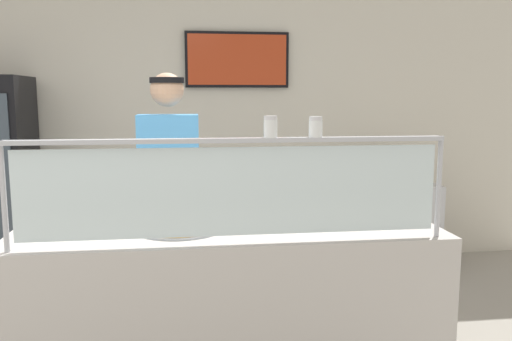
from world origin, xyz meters
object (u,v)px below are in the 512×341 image
at_px(pizza_tray, 180,226).
at_px(pizza_box_stack, 396,173).
at_px(parmesan_shaker, 271,128).
at_px(pizza_server, 179,222).
at_px(pepper_flake_shaker, 316,128).
at_px(worker_figure, 170,192).

distance_m(pizza_tray, pizza_box_stack, 2.69).
bearing_deg(parmesan_shaker, pizza_server, 146.24).
height_order(parmesan_shaker, pizza_box_stack, parmesan_shaker).
height_order(pizza_server, parmesan_shaker, parmesan_shaker).
relative_size(pizza_tray, pepper_flake_shaker, 4.86).
xyz_separation_m(pizza_tray, pizza_server, (-0.00, -0.02, 0.02)).
height_order(pizza_server, pizza_box_stack, pizza_box_stack).
distance_m(parmesan_shaker, pizza_box_stack, 2.71).
bearing_deg(pizza_box_stack, pizza_tray, -135.58).
height_order(pizza_server, pepper_flake_shaker, pepper_flake_shaker).
bearing_deg(pizza_box_stack, pizza_server, -135.34).
distance_m(pizza_server, pepper_flake_shaker, 0.84).
xyz_separation_m(pizza_server, parmesan_shaker, (0.42, -0.28, 0.49)).
height_order(worker_figure, pizza_box_stack, worker_figure).
bearing_deg(worker_figure, pizza_box_stack, 29.90).
distance_m(pizza_server, parmesan_shaker, 0.70).
relative_size(pizza_server, parmesan_shaker, 2.87).
relative_size(pizza_server, worker_figure, 0.16).
xyz_separation_m(pizza_server, pizza_box_stack, (1.92, 1.90, -0.07)).
xyz_separation_m(parmesan_shaker, pizza_box_stack, (1.51, 2.18, -0.55)).
height_order(pizza_tray, pizza_server, pizza_server).
bearing_deg(pizza_server, pizza_tray, 82.19).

